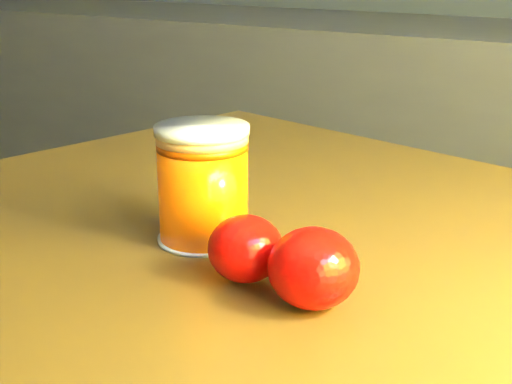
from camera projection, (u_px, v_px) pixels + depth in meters
The scene contains 4 objects.
kitchen_counter at pixel (254, 162), 2.23m from camera, with size 3.15×0.60×0.90m, color #4A4B4F.
juice_glass at pixel (203, 185), 0.62m from camera, with size 0.08×0.08×0.10m.
orange_front at pixel (246, 249), 0.55m from camera, with size 0.06×0.06×0.05m, color #F10F04.
orange_back at pixel (313, 268), 0.51m from camera, with size 0.07×0.07×0.06m, color #F10F04.
Camera 1 is at (1.21, -0.32, 1.07)m, focal length 50.00 mm.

